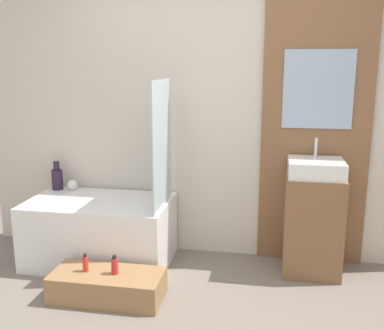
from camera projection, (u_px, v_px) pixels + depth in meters
wall_tiled_back at (215, 109)px, 3.85m from camera, size 4.20×0.06×2.60m
wall_wood_accent at (317, 110)px, 3.65m from camera, size 0.88×0.04×2.60m
bathtub at (100, 231)px, 3.84m from camera, size 1.19×0.71×0.55m
glass_shower_screen at (162, 144)px, 3.52m from camera, size 0.01×0.58×1.01m
wooden_step_bench at (108, 286)px, 3.26m from camera, size 0.81×0.37×0.20m
vanity_cabinet at (312, 225)px, 3.63m from camera, size 0.45×0.42×0.81m
sink at (316, 168)px, 3.52m from camera, size 0.43×0.39×0.29m
vase_tall_dark at (57, 178)px, 4.09m from camera, size 0.10×0.10×0.26m
vase_round_light at (72, 185)px, 4.08m from camera, size 0.09×0.09×0.09m
bottle_soap_primary at (85, 263)px, 3.26m from camera, size 0.04×0.04×0.14m
bottle_soap_secondary at (115, 266)px, 3.22m from camera, size 0.05×0.05×0.14m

